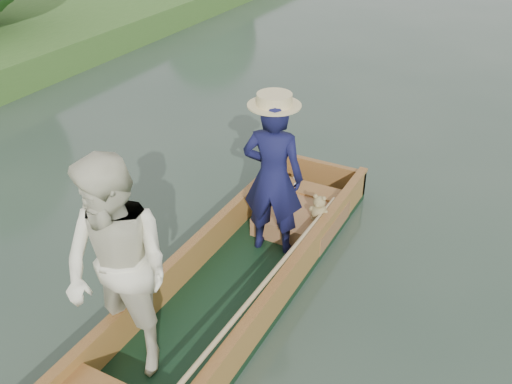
% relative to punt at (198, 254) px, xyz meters
% --- Properties ---
extents(ground, '(120.00, 120.00, 0.00)m').
position_rel_punt_xyz_m(ground, '(0.13, 0.26, -0.72)').
color(ground, '#283D30').
rests_on(ground, ground).
extents(punt, '(1.36, 5.00, 2.01)m').
position_rel_punt_xyz_m(punt, '(0.00, 0.00, 0.00)').
color(punt, black).
rests_on(punt, ground).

